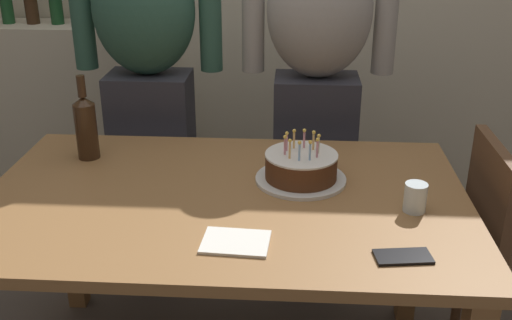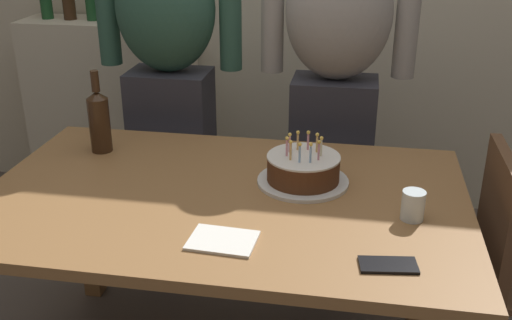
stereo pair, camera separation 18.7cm
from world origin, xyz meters
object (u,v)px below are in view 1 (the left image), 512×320
object	(u,v)px
dining_chair	(512,246)
water_glass_near	(415,197)
cell_phone	(403,257)
person_man_bearded	(149,85)
birthday_cake	(301,168)
person_woman_cardigan	(317,88)
napkin_stack	(236,242)
wine_bottle	(86,126)

from	to	relation	value
dining_chair	water_glass_near	bearing A→B (deg)	117.19
cell_phone	person_man_bearded	xyz separation A→B (m)	(-0.89, 1.05, 0.13)
birthday_cake	dining_chair	distance (m)	0.76
person_man_bearded	person_woman_cardigan	distance (m)	0.69
napkin_stack	person_woman_cardigan	bearing A→B (deg)	76.77
wine_bottle	person_man_bearded	size ratio (longest dim) A/B	0.18
birthday_cake	wine_bottle	xyz separation A→B (m)	(-0.74, 0.15, 0.07)
birthday_cake	water_glass_near	xyz separation A→B (m)	(0.33, -0.18, -0.00)
water_glass_near	person_woman_cardigan	size ratio (longest dim) A/B	0.05
water_glass_near	person_woman_cardigan	world-z (taller)	person_woman_cardigan
person_man_bearded	cell_phone	bearing A→B (deg)	130.25
cell_phone	dining_chair	bearing A→B (deg)	37.56
birthday_cake	person_woman_cardigan	world-z (taller)	person_woman_cardigan
birthday_cake	person_woman_cardigan	bearing A→B (deg)	84.08
napkin_stack	person_man_bearded	distance (m)	1.11
dining_chair	cell_phone	bearing A→B (deg)	135.21
cell_phone	person_man_bearded	world-z (taller)	person_man_bearded
cell_phone	napkin_stack	world-z (taller)	same
cell_phone	person_man_bearded	size ratio (longest dim) A/B	0.09
person_man_bearded	dining_chair	xyz separation A→B (m)	(1.34, -0.59, -0.36)
birthday_cake	dining_chair	bearing A→B (deg)	0.95
napkin_stack	dining_chair	xyz separation A→B (m)	(0.88, 0.41, -0.23)
dining_chair	wine_bottle	bearing A→B (deg)	84.73
water_glass_near	person_woman_cardigan	xyz separation A→B (m)	(-0.27, 0.79, 0.09)
birthday_cake	person_woman_cardigan	distance (m)	0.61
napkin_stack	person_woman_cardigan	xyz separation A→B (m)	(0.24, 1.00, 0.13)
birthday_cake	water_glass_near	size ratio (longest dim) A/B	3.38
water_glass_near	napkin_stack	size ratio (longest dim) A/B	0.49
wine_bottle	dining_chair	world-z (taller)	wine_bottle
wine_bottle	dining_chair	distance (m)	1.50
birthday_cake	person_man_bearded	world-z (taller)	person_man_bearded
wine_bottle	person_woman_cardigan	distance (m)	0.93
birthday_cake	person_woman_cardigan	xyz separation A→B (m)	(0.06, 0.60, 0.09)
dining_chair	birthday_cake	bearing A→B (deg)	90.95
napkin_stack	dining_chair	distance (m)	1.00
wine_bottle	dining_chair	size ratio (longest dim) A/B	0.34
birthday_cake	napkin_stack	world-z (taller)	birthday_cake
cell_phone	dining_chair	size ratio (longest dim) A/B	0.17
birthday_cake	cell_phone	size ratio (longest dim) A/B	2.04
napkin_stack	cell_phone	bearing A→B (deg)	-5.79
cell_phone	person_woman_cardigan	bearing A→B (deg)	92.96
wine_bottle	cell_phone	world-z (taller)	wine_bottle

